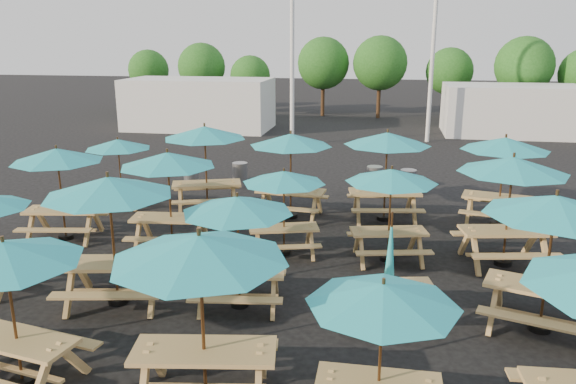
% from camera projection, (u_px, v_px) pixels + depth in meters
% --- Properties ---
extents(ground, '(120.00, 120.00, 0.00)m').
position_uv_depth(ground, '(277.00, 252.00, 13.56)').
color(ground, black).
rests_on(ground, ground).
extents(picnic_unit_2, '(2.58, 2.58, 2.39)m').
position_uv_depth(picnic_unit_2, '(57.00, 160.00, 13.93)').
color(picnic_unit_2, tan).
rests_on(picnic_unit_2, ground).
extents(picnic_unit_3, '(2.03, 2.03, 2.09)m').
position_uv_depth(picnic_unit_3, '(118.00, 148.00, 16.86)').
color(picnic_unit_3, tan).
rests_on(picnic_unit_3, ground).
extents(picnic_unit_4, '(2.52, 2.52, 2.29)m').
position_uv_depth(picnic_unit_4, '(5.00, 260.00, 7.86)').
color(picnic_unit_4, tan).
rests_on(picnic_unit_4, ground).
extents(picnic_unit_5, '(2.81, 2.81, 2.56)m').
position_uv_depth(picnic_unit_5, '(109.00, 193.00, 10.39)').
color(picnic_unit_5, tan).
rests_on(picnic_unit_5, ground).
extents(picnic_unit_6, '(2.53, 2.53, 2.43)m').
position_uv_depth(picnic_unit_6, '(168.00, 164.00, 13.25)').
color(picnic_unit_6, tan).
rests_on(picnic_unit_6, ground).
extents(picnic_unit_7, '(3.05, 3.05, 2.56)m').
position_uv_depth(picnic_unit_7, '(205.00, 137.00, 16.25)').
color(picnic_unit_7, tan).
rests_on(picnic_unit_7, ground).
extents(picnic_unit_8, '(2.74, 2.74, 2.54)m').
position_uv_depth(picnic_unit_8, '(200.00, 257.00, 7.39)').
color(picnic_unit_8, tan).
rests_on(picnic_unit_8, ground).
extents(picnic_unit_9, '(2.35, 2.35, 2.22)m').
position_uv_depth(picnic_unit_9, '(237.00, 210.00, 10.34)').
color(picnic_unit_9, tan).
rests_on(picnic_unit_9, ground).
extents(picnic_unit_10, '(2.41, 2.41, 2.06)m').
position_uv_depth(picnic_unit_10, '(284.00, 182.00, 12.96)').
color(picnic_unit_10, tan).
rests_on(picnic_unit_10, ground).
extents(picnic_unit_11, '(2.51, 2.51, 2.46)m').
position_uv_depth(picnic_unit_11, '(291.00, 144.00, 15.60)').
color(picnic_unit_11, tan).
rests_on(picnic_unit_11, ground).
extents(picnic_unit_12, '(1.98, 1.98, 2.09)m').
position_uv_depth(picnic_unit_12, '(383.00, 302.00, 7.00)').
color(picnic_unit_12, tan).
rests_on(picnic_unit_12, ground).
extents(picnic_unit_13, '(1.88, 1.72, 2.07)m').
position_uv_depth(picnic_unit_13, '(389.00, 276.00, 10.11)').
color(picnic_unit_13, tan).
rests_on(picnic_unit_13, ground).
extents(picnic_unit_14, '(2.48, 2.48, 2.20)m').
position_uv_depth(picnic_unit_14, '(391.00, 181.00, 12.56)').
color(picnic_unit_14, tan).
rests_on(picnic_unit_14, ground).
extents(picnic_unit_15, '(2.72, 2.72, 2.53)m').
position_uv_depth(picnic_unit_15, '(387.00, 143.00, 15.39)').
color(picnic_unit_15, tan).
rests_on(picnic_unit_15, ground).
extents(picnic_unit_17, '(2.98, 2.98, 2.51)m').
position_uv_depth(picnic_unit_17, '(555.00, 213.00, 9.37)').
color(picnic_unit_17, tan).
rests_on(picnic_unit_17, ground).
extents(picnic_unit_18, '(2.79, 2.79, 2.53)m').
position_uv_depth(picnic_unit_18, '(513.00, 171.00, 12.23)').
color(picnic_unit_18, tan).
rests_on(picnic_unit_18, ground).
extents(picnic_unit_19, '(2.82, 2.82, 2.48)m').
position_uv_depth(picnic_unit_19, '(505.00, 148.00, 14.94)').
color(picnic_unit_19, tan).
rests_on(picnic_unit_19, ground).
extents(waste_bin_0, '(0.53, 0.53, 0.84)m').
position_uv_depth(waste_bin_0, '(191.00, 173.00, 19.67)').
color(waste_bin_0, gray).
rests_on(waste_bin_0, ground).
extents(waste_bin_1, '(0.53, 0.53, 0.84)m').
position_uv_depth(waste_bin_1, '(240.00, 175.00, 19.44)').
color(waste_bin_1, gray).
rests_on(waste_bin_1, ground).
extents(waste_bin_2, '(0.53, 0.53, 0.84)m').
position_uv_depth(waste_bin_2, '(374.00, 179.00, 18.87)').
color(waste_bin_2, gray).
rests_on(waste_bin_2, ground).
extents(waste_bin_3, '(0.53, 0.53, 0.84)m').
position_uv_depth(waste_bin_3, '(408.00, 182.00, 18.39)').
color(waste_bin_3, gray).
rests_on(waste_bin_3, ground).
extents(mast_0, '(0.20, 0.20, 12.00)m').
position_uv_depth(mast_0, '(292.00, 15.00, 25.60)').
color(mast_0, silver).
rests_on(mast_0, ground).
extents(mast_1, '(0.20, 0.20, 12.00)m').
position_uv_depth(mast_1, '(435.00, 16.00, 26.41)').
color(mast_1, silver).
rests_on(mast_1, ground).
extents(event_tent_0, '(8.00, 4.00, 2.80)m').
position_uv_depth(event_tent_0, '(199.00, 104.00, 31.62)').
color(event_tent_0, silver).
rests_on(event_tent_0, ground).
extents(event_tent_1, '(7.00, 4.00, 2.60)m').
position_uv_depth(event_tent_1, '(512.00, 110.00, 29.76)').
color(event_tent_1, silver).
rests_on(event_tent_1, ground).
extents(tree_0, '(2.80, 2.80, 4.24)m').
position_uv_depth(tree_0, '(149.00, 70.00, 39.14)').
color(tree_0, '#382314').
rests_on(tree_0, ground).
extents(tree_1, '(3.11, 3.11, 4.72)m').
position_uv_depth(tree_1, '(202.00, 67.00, 37.05)').
color(tree_1, '#382314').
rests_on(tree_1, ground).
extents(tree_2, '(2.59, 2.59, 3.93)m').
position_uv_depth(tree_2, '(250.00, 76.00, 36.39)').
color(tree_2, '#382314').
rests_on(tree_2, ground).
extents(tree_3, '(3.36, 3.36, 5.09)m').
position_uv_depth(tree_3, '(323.00, 63.00, 36.42)').
color(tree_3, '#382314').
rests_on(tree_3, ground).
extents(tree_4, '(3.41, 3.41, 5.17)m').
position_uv_depth(tree_4, '(380.00, 63.00, 35.36)').
color(tree_4, '#382314').
rests_on(tree_4, ground).
extents(tree_5, '(2.94, 2.94, 4.45)m').
position_uv_depth(tree_5, '(450.00, 71.00, 35.17)').
color(tree_5, '#382314').
rests_on(tree_5, ground).
extents(tree_6, '(3.38, 3.38, 5.13)m').
position_uv_depth(tree_6, '(524.00, 66.00, 32.69)').
color(tree_6, '#382314').
rests_on(tree_6, ground).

